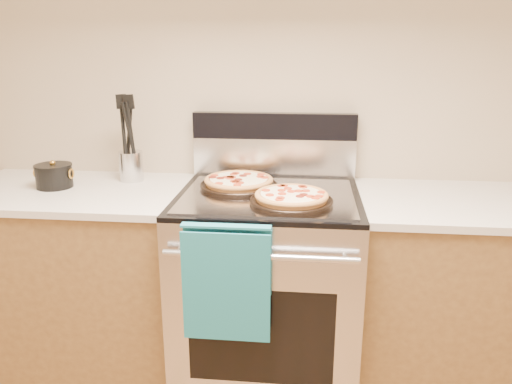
# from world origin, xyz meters

# --- Properties ---
(wall_back) EXTENTS (4.00, 0.00, 4.00)m
(wall_back) POSITION_xyz_m (0.00, 2.00, 1.35)
(wall_back) COLOR tan
(wall_back) RESTS_ON ground
(range_body) EXTENTS (0.76, 0.68, 0.90)m
(range_body) POSITION_xyz_m (0.00, 1.65, 0.45)
(range_body) COLOR #B7B7BC
(range_body) RESTS_ON ground
(oven_window) EXTENTS (0.56, 0.01, 0.40)m
(oven_window) POSITION_xyz_m (0.00, 1.31, 0.45)
(oven_window) COLOR black
(oven_window) RESTS_ON range_body
(cooktop) EXTENTS (0.76, 0.68, 0.02)m
(cooktop) POSITION_xyz_m (0.00, 1.65, 0.91)
(cooktop) COLOR black
(cooktop) RESTS_ON range_body
(backsplash_lower) EXTENTS (0.76, 0.06, 0.18)m
(backsplash_lower) POSITION_xyz_m (0.00, 1.96, 1.01)
(backsplash_lower) COLOR silver
(backsplash_lower) RESTS_ON cooktop
(backsplash_upper) EXTENTS (0.76, 0.06, 0.12)m
(backsplash_upper) POSITION_xyz_m (0.00, 1.96, 1.16)
(backsplash_upper) COLOR black
(backsplash_upper) RESTS_ON backsplash_lower
(oven_handle) EXTENTS (0.70, 0.03, 0.03)m
(oven_handle) POSITION_xyz_m (0.00, 1.27, 0.80)
(oven_handle) COLOR silver
(oven_handle) RESTS_ON range_body
(dish_towel) EXTENTS (0.32, 0.05, 0.42)m
(dish_towel) POSITION_xyz_m (-0.12, 1.27, 0.70)
(dish_towel) COLOR teal
(dish_towel) RESTS_ON oven_handle
(foil_sheet) EXTENTS (0.70, 0.55, 0.01)m
(foil_sheet) POSITION_xyz_m (0.00, 1.62, 0.92)
(foil_sheet) COLOR gray
(foil_sheet) RESTS_ON cooktop
(cabinet_left) EXTENTS (1.00, 0.62, 0.88)m
(cabinet_left) POSITION_xyz_m (-0.88, 1.68, 0.44)
(cabinet_left) COLOR brown
(cabinet_left) RESTS_ON ground
(countertop_left) EXTENTS (1.02, 0.64, 0.03)m
(countertop_left) POSITION_xyz_m (-0.88, 1.68, 0.90)
(countertop_left) COLOR #BBB3A7
(countertop_left) RESTS_ON cabinet_left
(cabinet_right) EXTENTS (1.00, 0.62, 0.88)m
(cabinet_right) POSITION_xyz_m (0.88, 1.68, 0.44)
(cabinet_right) COLOR brown
(cabinet_right) RESTS_ON ground
(countertop_right) EXTENTS (1.02, 0.64, 0.03)m
(countertop_right) POSITION_xyz_m (0.88, 1.68, 0.90)
(countertop_right) COLOR #BBB3A7
(countertop_right) RESTS_ON cabinet_right
(pepperoni_pizza_back) EXTENTS (0.40, 0.40, 0.04)m
(pepperoni_pizza_back) POSITION_xyz_m (-0.14, 1.72, 0.95)
(pepperoni_pizza_back) COLOR #B97738
(pepperoni_pizza_back) RESTS_ON foil_sheet
(pepperoni_pizza_front) EXTENTS (0.38, 0.38, 0.04)m
(pepperoni_pizza_front) POSITION_xyz_m (0.10, 1.52, 0.95)
(pepperoni_pizza_front) COLOR #B97738
(pepperoni_pizza_front) RESTS_ON foil_sheet
(utensil_crock) EXTENTS (0.12, 0.12, 0.14)m
(utensil_crock) POSITION_xyz_m (-0.66, 1.84, 0.98)
(utensil_crock) COLOR silver
(utensil_crock) RESTS_ON countertop_left
(saucepan) EXTENTS (0.16, 0.16, 0.10)m
(saucepan) POSITION_xyz_m (-0.96, 1.69, 0.96)
(saucepan) COLOR black
(saucepan) RESTS_ON countertop_left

